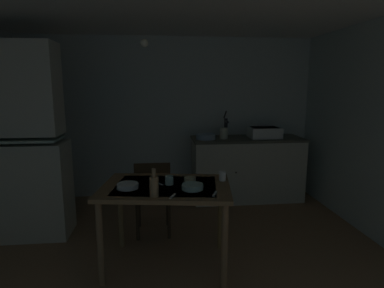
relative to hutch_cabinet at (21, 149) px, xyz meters
name	(u,v)px	position (x,y,z in m)	size (l,w,h in m)	color
ground_plane	(177,248)	(1.64, -0.47, -0.99)	(5.26, 5.26, 0.00)	#8E6949
wall_back	(169,118)	(1.64, 1.29, 0.19)	(4.36, 0.10, 2.36)	silver
wall_right	(384,132)	(3.82, -0.47, 0.19)	(0.10, 3.52, 2.36)	silver
ceiling_slab	(175,1)	(1.64, -0.47, 1.42)	(4.36, 3.52, 0.10)	silver
hutch_cabinet	(21,149)	(0.00, 0.00, 0.00)	(0.93, 0.46, 2.11)	beige
counter_cabinet	(247,168)	(2.76, 0.92, -0.53)	(1.60, 0.64, 0.91)	beige
sink_basin	(264,132)	(3.01, 0.92, 0.00)	(0.44, 0.34, 0.15)	white
hand_pump	(226,126)	(2.44, 0.96, 0.09)	(0.05, 0.27, 0.39)	#232328
mixing_bowl_counter	(206,137)	(2.14, 0.87, -0.04)	(0.27, 0.27, 0.07)	#9EB2C6
stoneware_crock	(224,133)	(2.40, 0.88, 0.00)	(0.11, 0.11, 0.16)	beige
dining_table	(166,196)	(1.53, -0.77, -0.31)	(1.25, 0.94, 0.77)	brown
chair_far_side	(153,195)	(1.40, -0.15, -0.52)	(0.40, 0.40, 0.86)	#37291B
serving_bowl_wide	(190,180)	(1.75, -0.70, -0.19)	(0.11, 0.11, 0.05)	beige
soup_bowl_small	(128,186)	(1.19, -0.81, -0.19)	(0.19, 0.19, 0.04)	white
sauce_dish	(192,187)	(1.75, -0.91, -0.19)	(0.19, 0.19, 0.05)	#ADD1C1
teacup_cream	(169,180)	(1.56, -0.75, -0.17)	(0.08, 0.08, 0.08)	#ADD1C1
mug_dark	(222,176)	(2.06, -0.68, -0.17)	(0.06, 0.06, 0.09)	white
glass_bottle	(154,186)	(1.43, -1.05, -0.12)	(0.07, 0.07, 0.23)	olive
table_knife	(157,183)	(1.45, -0.69, -0.21)	(0.19, 0.02, 0.01)	silver
teaspoon_near_bowl	(215,194)	(1.93, -1.05, -0.21)	(0.14, 0.02, 0.01)	beige
teaspoon_by_cup	(173,196)	(1.57, -1.07, -0.21)	(0.13, 0.02, 0.01)	beige
pendant_bulb	(144,43)	(1.35, -0.27, 1.08)	(0.08, 0.08, 0.08)	#F9EFCC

